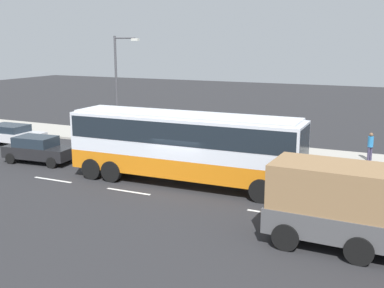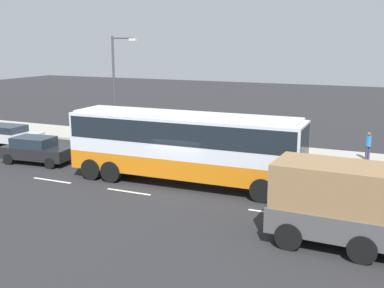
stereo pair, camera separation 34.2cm
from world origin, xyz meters
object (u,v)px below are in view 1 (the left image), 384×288
at_px(car_black_sedan, 38,149).
at_px(pedestrian_near_curb, 370,145).
at_px(coach_bus, 184,141).
at_px(street_lamp, 119,82).
at_px(car_silver_hatch, 12,134).
at_px(cargo_truck, 366,208).

distance_m(car_black_sedan, pedestrian_near_curb, 19.63).
xyz_separation_m(coach_bus, car_black_sedan, (-9.70, 0.25, -1.40)).
bearing_deg(street_lamp, pedestrian_near_curb, 6.25).
distance_m(coach_bus, street_lamp, 10.74).
relative_size(car_black_sedan, car_silver_hatch, 0.93).
height_order(coach_bus, car_silver_hatch, coach_bus).
distance_m(car_black_sedan, car_silver_hatch, 6.08).
bearing_deg(pedestrian_near_curb, coach_bus, 95.60).
relative_size(coach_bus, cargo_truck, 1.68).
distance_m(coach_bus, car_silver_hatch, 15.38).
relative_size(coach_bus, car_black_sedan, 2.77).
xyz_separation_m(cargo_truck, street_lamp, (-17.19, 11.09, 2.77)).
distance_m(car_silver_hatch, street_lamp, 8.35).
bearing_deg(car_black_sedan, coach_bus, -6.16).
bearing_deg(car_black_sedan, street_lamp, 71.80).
distance_m(cargo_truck, street_lamp, 20.64).
bearing_deg(car_silver_hatch, car_black_sedan, -31.72).
distance_m(cargo_truck, car_silver_hatch, 25.21).
bearing_deg(car_black_sedan, car_silver_hatch, 144.80).
height_order(car_black_sedan, pedestrian_near_curb, pedestrian_near_curb).
distance_m(car_black_sedan, street_lamp, 7.46).
relative_size(cargo_truck, pedestrian_near_curb, 4.23).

